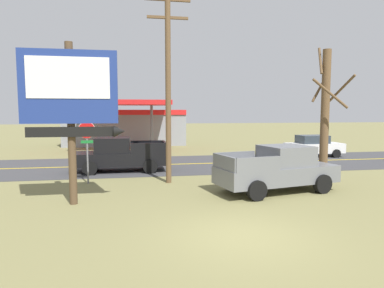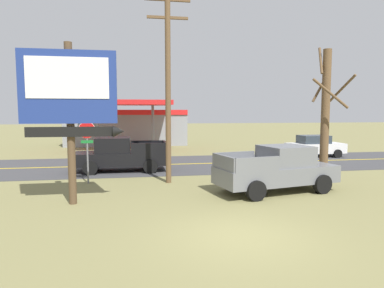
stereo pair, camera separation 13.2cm
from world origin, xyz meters
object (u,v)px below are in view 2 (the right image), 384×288
Objects in this scene: car_white_near_lane at (315,146)px; stop_sign at (87,141)px; pickup_black_on_road at (120,155)px; bare_tree at (326,113)px; utility_pole at (168,81)px; gas_station at (127,126)px; pickup_grey_parked_on_lawn at (278,169)px; motel_sign at (71,99)px.

stop_sign is at bearing -155.45° from car_white_near_lane.
bare_tree is at bearing -24.14° from pickup_black_on_road.
utility_pole reaches higher than gas_station.
pickup_grey_parked_on_lawn is (8.21, -3.05, -1.06)m from stop_sign.
utility_pole reaches higher than car_white_near_lane.
gas_station is 23.83m from pickup_grey_parked_on_lawn.
utility_pole reaches higher than motel_sign.
pickup_black_on_road is at bearing 78.66° from motel_sign.
pickup_black_on_road is at bearing 124.33° from utility_pole.
bare_tree reaches higher than stop_sign.
gas_station is at bearing 89.86° from pickup_black_on_road.
pickup_grey_parked_on_lawn is at bearing -126.05° from car_white_near_lane.
gas_station is 2.18× the size of pickup_grey_parked_on_lawn.
stop_sign reaches higher than car_white_near_lane.
bare_tree reaches higher than gas_station.
pickup_black_on_road is at bearing 137.86° from pickup_grey_parked_on_lawn.
stop_sign is 17.22m from car_white_near_lane.
motel_sign is 1.13× the size of pickup_black_on_road.
stop_sign reaches higher than pickup_black_on_road.
motel_sign is at bearing -145.09° from car_white_near_lane.
utility_pole is at bearing -83.26° from gas_station.
bare_tree is at bearing -6.73° from stop_sign.
bare_tree reaches higher than motel_sign.
motel_sign is 8.75m from pickup_grey_parked_on_lawn.
stop_sign is 0.57× the size of pickup_black_on_road.
motel_sign reaches higher than stop_sign.
pickup_grey_parked_on_lawn reaches higher than car_white_near_lane.
utility_pole reaches higher than stop_sign.
motel_sign reaches higher than pickup_black_on_road.
utility_pole is 1.64× the size of pickup_grey_parked_on_lawn.
gas_station is 2.86× the size of car_white_near_lane.
motel_sign is at bearing -93.47° from gas_station.
gas_station is (1.42, 19.77, -0.08)m from stop_sign.
gas_station reaches higher than stop_sign.
utility_pole is 1.74× the size of pickup_black_on_road.
car_white_near_lane is at bearing 63.28° from bare_tree.
pickup_black_on_road is (-2.43, 3.56, -3.89)m from utility_pole.
stop_sign is at bearing 173.27° from bare_tree.
utility_pole reaches higher than pickup_black_on_road.
pickup_grey_parked_on_lawn is (4.40, -2.63, -3.89)m from utility_pole.
motel_sign is 0.49× the size of gas_station.
motel_sign is 0.90× the size of bare_tree.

